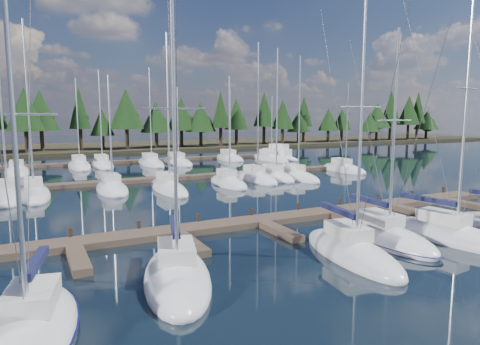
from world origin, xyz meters
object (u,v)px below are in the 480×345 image
main_dock (262,223)px  front_sailboat_2 (177,276)px  front_sailboat_4 (384,237)px  motor_yacht_right (277,157)px  front_sailboat_1 (31,331)px  front_sailboat_3 (351,252)px  front_sailboat_5 (449,235)px

main_dock → front_sailboat_2: (-8.29, -6.87, 0.09)m
front_sailboat_4 → motor_yacht_right: size_ratio=1.44×
front_sailboat_2 → front_sailboat_4: front_sailboat_2 is taller
front_sailboat_1 → motor_yacht_right: bearing=50.6°
front_sailboat_2 → front_sailboat_1: bearing=-157.0°
front_sailboat_2 → front_sailboat_4: bearing=2.3°
front_sailboat_3 → motor_yacht_right: bearing=63.2°
front_sailboat_1 → motor_yacht_right: (37.53, 45.75, 0.19)m
front_sailboat_3 → front_sailboat_5: bearing=-1.7°
main_dock → front_sailboat_1: 17.03m
main_dock → front_sailboat_3: 7.77m
front_sailboat_4 → front_sailboat_5: 4.00m
front_sailboat_2 → front_sailboat_5: front_sailboat_5 is taller
main_dock → front_sailboat_5: (8.36, -7.91, 0.11)m
main_dock → front_sailboat_1: front_sailboat_1 is taller
front_sailboat_5 → front_sailboat_3: bearing=178.3°
front_sailboat_1 → front_sailboat_2: (5.93, 2.51, 0.00)m
front_sailboat_2 → main_dock: bearing=39.7°
front_sailboat_3 → front_sailboat_2: bearing=174.9°
front_sailboat_1 → front_sailboat_2: front_sailboat_2 is taller
main_dock → front_sailboat_3: bearing=-82.3°
front_sailboat_4 → front_sailboat_3: bearing=-159.8°
main_dock → motor_yacht_right: (23.32, 36.36, 0.27)m
main_dock → front_sailboat_5: bearing=-43.4°
front_sailboat_2 → motor_yacht_right: (31.61, 43.23, 0.19)m
front_sailboat_3 → front_sailboat_5: size_ratio=0.88×
main_dock → front_sailboat_4: size_ratio=3.38×
front_sailboat_5 → motor_yacht_right: size_ratio=1.80×
front_sailboat_2 → front_sailboat_5: (16.65, -1.04, 0.02)m
front_sailboat_5 → motor_yacht_right: 46.74m
front_sailboat_1 → front_sailboat_3: front_sailboat_3 is taller
front_sailboat_1 → front_sailboat_4: bearing=9.1°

